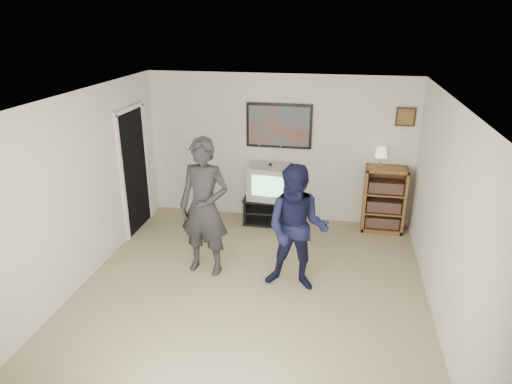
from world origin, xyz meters
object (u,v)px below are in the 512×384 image
(media_stand, at_px, (271,210))
(bookshelf, at_px, (384,199))
(person_short, at_px, (297,229))
(crt_television, at_px, (270,182))
(person_tall, at_px, (204,207))

(media_stand, relative_size, bookshelf, 0.86)
(media_stand, bearing_deg, person_short, -73.21)
(media_stand, distance_m, person_short, 2.12)
(media_stand, xyz_separation_m, person_short, (0.62, -1.93, 0.61))
(crt_television, height_order, bookshelf, bookshelf)
(bookshelf, bearing_deg, media_stand, -178.46)
(person_tall, bearing_deg, person_short, -1.04)
(bookshelf, xyz_separation_m, person_short, (-1.23, -1.98, 0.30))
(bookshelf, height_order, person_short, person_short)
(crt_television, height_order, person_tall, person_tall)
(media_stand, bearing_deg, bookshelf, 0.44)
(media_stand, distance_m, crt_television, 0.52)
(crt_television, distance_m, bookshelf, 1.90)
(person_tall, distance_m, person_short, 1.29)
(media_stand, height_order, person_tall, person_tall)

